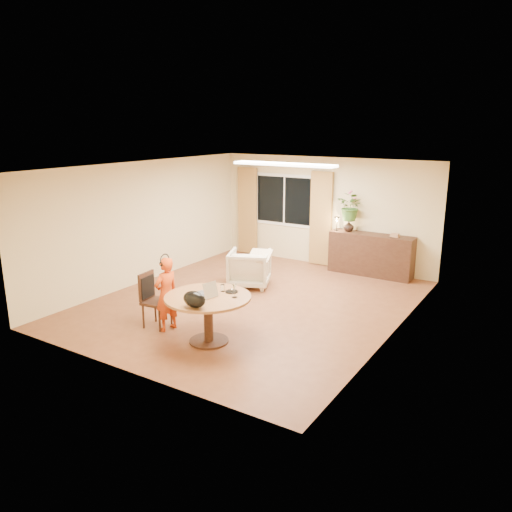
{
  "coord_description": "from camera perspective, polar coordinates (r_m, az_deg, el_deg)",
  "views": [
    {
      "loc": [
        4.91,
        -7.64,
        3.35
      ],
      "look_at": [
        0.22,
        -0.2,
        1.01
      ],
      "focal_mm": 35.0,
      "sensor_mm": 36.0,
      "label": 1
    }
  ],
  "objects": [
    {
      "name": "window",
      "position": [
        12.56,
        3.27,
        6.39
      ],
      "size": [
        1.7,
        0.03,
        1.3
      ],
      "color": "white",
      "rests_on": "wall_back"
    },
    {
      "name": "curtain_left",
      "position": [
        13.09,
        -0.96,
        5.19
      ],
      "size": [
        0.55,
        0.08,
        2.25
      ],
      "primitive_type": "cube",
      "color": "olive",
      "rests_on": "wall_back"
    },
    {
      "name": "dining_table",
      "position": [
        7.84,
        -5.5,
        -5.7
      ],
      "size": [
        1.35,
        1.35,
        0.77
      ],
      "color": "brown",
      "rests_on": "floor"
    },
    {
      "name": "wall_right",
      "position": [
        8.2,
        15.9,
        -0.17
      ],
      "size": [
        0.0,
        6.5,
        6.5
      ],
      "primitive_type": "plane",
      "rotation": [
        1.57,
        0.0,
        -1.57
      ],
      "color": "beige",
      "rests_on": "floor"
    },
    {
      "name": "throw",
      "position": [
        10.27,
        0.44,
        0.47
      ],
      "size": [
        0.59,
        0.66,
        0.03
      ],
      "primitive_type": null,
      "rotation": [
        0.0,
        0.0,
        0.3
      ],
      "color": "beige",
      "rests_on": "armchair"
    },
    {
      "name": "desk_lamp",
      "position": [
        11.72,
        9.2,
        3.71
      ],
      "size": [
        0.16,
        0.16,
        0.33
      ],
      "primitive_type": null,
      "rotation": [
        0.0,
        0.0,
        -0.18
      ],
      "color": "black",
      "rests_on": "sideboard"
    },
    {
      "name": "ceiling_panel",
      "position": [
        10.14,
        3.21,
        10.43
      ],
      "size": [
        2.2,
        0.35,
        0.05
      ],
      "primitive_type": "cube",
      "color": "white",
      "rests_on": "ceiling"
    },
    {
      "name": "wall_left",
      "position": [
        11.01,
        -12.65,
        3.8
      ],
      "size": [
        0.0,
        6.5,
        6.5
      ],
      "primitive_type": "plane",
      "rotation": [
        1.57,
        0.0,
        1.57
      ],
      "color": "beige",
      "rests_on": "floor"
    },
    {
      "name": "ceiling",
      "position": [
        9.11,
        -0.51,
        10.17
      ],
      "size": [
        6.5,
        6.5,
        0.0
      ],
      "primitive_type": "plane",
      "rotation": [
        3.14,
        0.0,
        0.0
      ],
      "color": "white",
      "rests_on": "wall_back"
    },
    {
      "name": "dining_chair",
      "position": [
        8.59,
        -11.29,
        -5.0
      ],
      "size": [
        0.49,
        0.46,
        0.94
      ],
      "primitive_type": null,
      "rotation": [
        0.0,
        0.0,
        0.12
      ],
      "color": "black",
      "rests_on": "floor"
    },
    {
      "name": "curtain_right",
      "position": [
        12.08,
        7.43,
        4.25
      ],
      "size": [
        0.55,
        0.08,
        2.25
      ],
      "primitive_type": "cube",
      "color": "olive",
      "rests_on": "wall_back"
    },
    {
      "name": "wall_back",
      "position": [
        12.12,
        7.86,
        5.01
      ],
      "size": [
        5.5,
        0.0,
        5.5
      ],
      "primitive_type": "plane",
      "rotation": [
        1.57,
        0.0,
        0.0
      ],
      "color": "beige",
      "rests_on": "floor"
    },
    {
      "name": "handbag",
      "position": [
        7.29,
        -7.06,
        -4.94
      ],
      "size": [
        0.39,
        0.26,
        0.25
      ],
      "primitive_type": null,
      "rotation": [
        0.0,
        0.0,
        -0.11
      ],
      "color": "black",
      "rests_on": "dining_table"
    },
    {
      "name": "book_stack",
      "position": [
        11.35,
        15.58,
        2.32
      ],
      "size": [
        0.22,
        0.19,
        0.08
      ],
      "primitive_type": null,
      "rotation": [
        0.0,
        0.0,
        0.31
      ],
      "color": "#916849",
      "rests_on": "sideboard"
    },
    {
      "name": "armchair",
      "position": [
        10.55,
        -0.76,
        -1.42
      ],
      "size": [
        1.1,
        1.11,
        0.78
      ],
      "primitive_type": "imported",
      "rotation": [
        0.0,
        0.0,
        3.55
      ],
      "color": "#C0B198",
      "rests_on": "floor"
    },
    {
      "name": "tumbler",
      "position": [
        7.96,
        -3.82,
        -3.66
      ],
      "size": [
        0.09,
        0.09,
        0.11
      ],
      "primitive_type": null,
      "rotation": [
        0.0,
        0.0,
        -0.23
      ],
      "color": "white",
      "rests_on": "dining_table"
    },
    {
      "name": "floor",
      "position": [
        9.68,
        -0.48,
        -5.36
      ],
      "size": [
        6.5,
        6.5,
        0.0
      ],
      "primitive_type": "plane",
      "color": "brown",
      "rests_on": "ground"
    },
    {
      "name": "child",
      "position": [
        8.39,
        -10.2,
        -4.31
      ],
      "size": [
        0.5,
        0.36,
        1.25
      ],
      "primitive_type": "imported",
      "rotation": [
        0.0,
        0.0,
        -1.72
      ],
      "color": "red",
      "rests_on": "floor"
    },
    {
      "name": "bouquet",
      "position": [
        11.58,
        10.82,
        5.57
      ],
      "size": [
        0.68,
        0.62,
        0.66
      ],
      "primitive_type": "imported",
      "rotation": [
        0.0,
        0.0,
        -0.19
      ],
      "color": "#376626",
      "rests_on": "vase"
    },
    {
      "name": "vase",
      "position": [
        11.67,
        10.55,
        3.39
      ],
      "size": [
        0.29,
        0.29,
        0.25
      ],
      "primitive_type": "imported",
      "rotation": [
        0.0,
        0.0,
        -0.28
      ],
      "color": "black",
      "rests_on": "sideboard"
    },
    {
      "name": "pot_lid",
      "position": [
        7.92,
        -2.8,
        -4.03
      ],
      "size": [
        0.25,
        0.25,
        0.03
      ],
      "primitive_type": null,
      "rotation": [
        0.0,
        0.0,
        -0.29
      ],
      "color": "white",
      "rests_on": "dining_table"
    },
    {
      "name": "laptop",
      "position": [
        7.79,
        -6.03,
        -3.58
      ],
      "size": [
        0.43,
        0.34,
        0.25
      ],
      "primitive_type": null,
      "rotation": [
        0.0,
        0.0,
        -0.24
      ],
      "color": "#B7B7BC",
      "rests_on": "dining_table"
    },
    {
      "name": "sideboard",
      "position": [
        11.61,
        12.99,
        0.17
      ],
      "size": [
        1.9,
        0.46,
        0.95
      ],
      "primitive_type": "cube",
      "color": "black",
      "rests_on": "floor"
    },
    {
      "name": "wine_glass",
      "position": [
        7.65,
        -2.48,
        -3.97
      ],
      "size": [
        0.1,
        0.1,
        0.22
      ],
      "primitive_type": null,
      "rotation": [
        0.0,
        0.0,
        -0.29
      ],
      "color": "white",
      "rests_on": "dining_table"
    }
  ]
}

